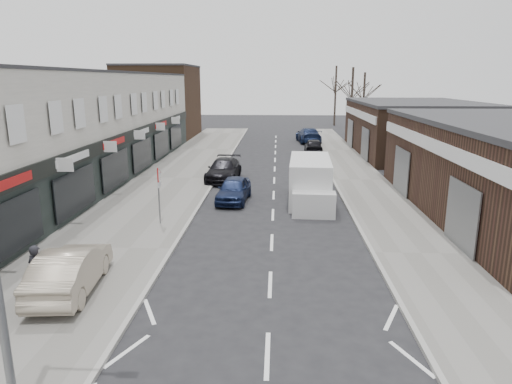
# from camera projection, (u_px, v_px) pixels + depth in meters

# --- Properties ---
(pavement_left) EXTENTS (5.50, 64.00, 0.12)m
(pavement_left) POSITION_uv_depth(u_px,v_px,m) (175.00, 179.00, 30.91)
(pavement_left) COLOR slate
(pavement_left) RESTS_ON ground
(pavement_right) EXTENTS (3.50, 64.00, 0.12)m
(pavement_right) POSITION_uv_depth(u_px,v_px,m) (361.00, 180.00, 30.34)
(pavement_right) COLOR slate
(pavement_right) RESTS_ON ground
(shop_terrace_left) EXTENTS (8.00, 41.00, 7.10)m
(shop_terrace_left) POSITION_uv_depth(u_px,v_px,m) (55.00, 130.00, 27.96)
(shop_terrace_left) COLOR beige
(shop_terrace_left) RESTS_ON ground
(brick_block_far) EXTENTS (8.00, 10.00, 8.00)m
(brick_block_far) POSITION_uv_depth(u_px,v_px,m) (159.00, 103.00, 52.58)
(brick_block_far) COLOR #442E1D
(brick_block_far) RESTS_ON ground
(right_unit_far) EXTENTS (10.00, 16.00, 4.50)m
(right_unit_far) POSITION_uv_depth(u_px,v_px,m) (414.00, 129.00, 41.14)
(right_unit_far) COLOR #3B261B
(right_unit_far) RESTS_ON ground
(tree_far_a) EXTENTS (3.60, 3.60, 8.00)m
(tree_far_a) POSITION_uv_depth(u_px,v_px,m) (350.00, 135.00, 55.41)
(tree_far_a) COLOR #382D26
(tree_far_a) RESTS_ON ground
(tree_far_b) EXTENTS (3.60, 3.60, 7.50)m
(tree_far_b) POSITION_uv_depth(u_px,v_px,m) (362.00, 130.00, 61.12)
(tree_far_b) COLOR #382D26
(tree_far_b) RESTS_ON ground
(tree_far_c) EXTENTS (3.60, 3.60, 8.50)m
(tree_far_c) POSITION_uv_depth(u_px,v_px,m) (334.00, 125.00, 67.07)
(tree_far_c) COLOR #382D26
(tree_far_c) RESTS_ON ground
(warning_sign) EXTENTS (0.12, 0.80, 2.70)m
(warning_sign) POSITION_uv_depth(u_px,v_px,m) (159.00, 179.00, 20.63)
(warning_sign) COLOR slate
(warning_sign) RESTS_ON pavement_left
(white_van) EXTENTS (2.43, 6.25, 2.39)m
(white_van) POSITION_uv_depth(u_px,v_px,m) (310.00, 182.00, 24.96)
(white_van) COLOR silver
(white_van) RESTS_ON ground
(sedan_on_pavement) EXTENTS (1.91, 4.42, 1.41)m
(sedan_on_pavement) POSITION_uv_depth(u_px,v_px,m) (70.00, 269.00, 14.23)
(sedan_on_pavement) COLOR tan
(sedan_on_pavement) RESTS_ON pavement_left
(pedestrian) EXTENTS (0.69, 0.54, 1.66)m
(pedestrian) POSITION_uv_depth(u_px,v_px,m) (37.00, 271.00, 13.83)
(pedestrian) COLOR black
(pedestrian) RESTS_ON pavement_left
(parked_car_left_a) EXTENTS (1.92, 4.07, 1.34)m
(parked_car_left_a) POSITION_uv_depth(u_px,v_px,m) (234.00, 189.00, 25.24)
(parked_car_left_a) COLOR #141E3F
(parked_car_left_a) RESTS_ON ground
(parked_car_left_b) EXTENTS (2.24, 4.94, 1.40)m
(parked_car_left_b) POSITION_uv_depth(u_px,v_px,m) (224.00, 170.00, 30.61)
(parked_car_left_b) COLOR black
(parked_car_left_b) RESTS_ON ground
(parked_car_right_a) EXTENTS (1.61, 4.59, 1.51)m
(parked_car_right_a) POSITION_uv_depth(u_px,v_px,m) (312.00, 184.00, 26.10)
(parked_car_right_a) COLOR silver
(parked_car_right_a) RESTS_ON ground
(parked_car_right_b) EXTENTS (1.72, 4.01, 1.35)m
(parked_car_right_b) POSITION_uv_depth(u_px,v_px,m) (314.00, 146.00, 41.75)
(parked_car_right_b) COLOR black
(parked_car_right_b) RESTS_ON ground
(parked_car_right_c) EXTENTS (2.71, 5.60, 1.57)m
(parked_car_right_c) POSITION_uv_depth(u_px,v_px,m) (308.00, 135.00, 48.91)
(parked_car_right_c) COLOR #152141
(parked_car_right_c) RESTS_ON ground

